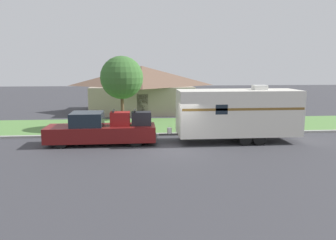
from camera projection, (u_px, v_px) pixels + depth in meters
ground_plane at (177, 149)px, 18.40m from camera, size 120.00×120.00×0.00m
curb_strip at (171, 134)px, 22.07m from camera, size 80.00×0.30×0.14m
lawn_strip at (166, 125)px, 25.67m from camera, size 80.00×7.00×0.03m
house_across_street at (142, 88)px, 33.46m from camera, size 10.51×8.61×4.62m
pickup_truck at (102, 130)px, 19.40m from camera, size 6.50×1.98×2.04m
travel_trailer at (238, 112)px, 19.98m from camera, size 8.49×2.49×3.46m
mailbox at (253, 117)px, 23.13m from camera, size 0.48×0.20×1.38m
tree_in_yard at (122, 78)px, 23.98m from camera, size 3.15×3.15×5.35m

